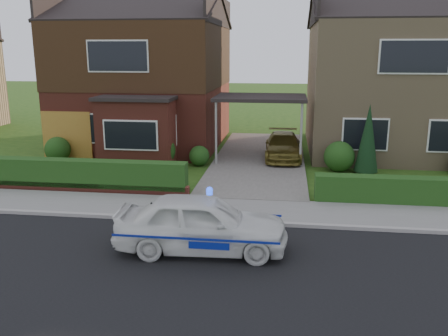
# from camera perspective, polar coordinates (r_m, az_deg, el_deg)

# --- Properties ---
(ground) EXTENTS (120.00, 120.00, 0.00)m
(ground) POSITION_cam_1_polar(r_m,az_deg,el_deg) (10.28, 0.55, -12.86)
(ground) COLOR #224A13
(ground) RESTS_ON ground
(road) EXTENTS (60.00, 6.00, 0.02)m
(road) POSITION_cam_1_polar(r_m,az_deg,el_deg) (10.28, 0.55, -12.86)
(road) COLOR black
(road) RESTS_ON ground
(kerb) EXTENTS (60.00, 0.16, 0.12)m
(kerb) POSITION_cam_1_polar(r_m,az_deg,el_deg) (13.03, 2.21, -6.59)
(kerb) COLOR #9E9993
(kerb) RESTS_ON ground
(sidewalk) EXTENTS (60.00, 2.00, 0.10)m
(sidewalk) POSITION_cam_1_polar(r_m,az_deg,el_deg) (14.02, 2.61, -5.13)
(sidewalk) COLOR slate
(sidewalk) RESTS_ON ground
(driveway) EXTENTS (3.80, 12.00, 0.12)m
(driveway) POSITION_cam_1_polar(r_m,az_deg,el_deg) (20.65, 4.30, 1.14)
(driveway) COLOR #666059
(driveway) RESTS_ON ground
(house_left) EXTENTS (7.50, 9.53, 7.25)m
(house_left) POSITION_cam_1_polar(r_m,az_deg,el_deg) (24.03, -9.30, 11.84)
(house_left) COLOR brown
(house_left) RESTS_ON ground
(house_right) EXTENTS (7.50, 8.06, 7.25)m
(house_right) POSITION_cam_1_polar(r_m,az_deg,el_deg) (23.59, 19.39, 10.85)
(house_right) COLOR tan
(house_right) RESTS_ON ground
(carport_link) EXTENTS (3.80, 3.00, 2.77)m
(carport_link) POSITION_cam_1_polar(r_m,az_deg,el_deg) (20.18, 4.43, 8.31)
(carport_link) COLOR black
(carport_link) RESTS_ON ground
(garage_door) EXTENTS (2.20, 0.10, 2.10)m
(garage_door) POSITION_cam_1_polar(r_m,az_deg,el_deg) (21.54, -18.35, 3.69)
(garage_door) COLOR #955C20
(garage_door) RESTS_ON ground
(dwarf_wall) EXTENTS (7.70, 0.25, 0.36)m
(dwarf_wall) POSITION_cam_1_polar(r_m,az_deg,el_deg) (16.59, -17.39, -2.26)
(dwarf_wall) COLOR brown
(dwarf_wall) RESTS_ON ground
(hedge_left) EXTENTS (7.50, 0.55, 0.90)m
(hedge_left) POSITION_cam_1_polar(r_m,az_deg,el_deg) (16.77, -17.13, -2.71)
(hedge_left) COLOR #133C15
(hedge_left) RESTS_ON ground
(hedge_right) EXTENTS (7.50, 0.55, 0.80)m
(hedge_right) POSITION_cam_1_polar(r_m,az_deg,el_deg) (15.89, 24.43, -4.29)
(hedge_right) COLOR #133C15
(hedge_right) RESTS_ON ground
(shrub_left_far) EXTENTS (1.08, 1.08, 1.08)m
(shrub_left_far) POSITION_cam_1_polar(r_m,az_deg,el_deg) (21.34, -19.38, 2.12)
(shrub_left_far) COLOR #133C15
(shrub_left_far) RESTS_ON ground
(shrub_left_mid) EXTENTS (1.32, 1.32, 1.32)m
(shrub_left_mid) POSITION_cam_1_polar(r_m,az_deg,el_deg) (19.51, -7.79, 2.09)
(shrub_left_mid) COLOR #133C15
(shrub_left_mid) RESTS_ON ground
(shrub_left_near) EXTENTS (0.84, 0.84, 0.84)m
(shrub_left_near) POSITION_cam_1_polar(r_m,az_deg,el_deg) (19.49, -2.99, 1.47)
(shrub_left_near) COLOR #133C15
(shrub_left_near) RESTS_ON ground
(shrub_right_near) EXTENTS (1.20, 1.20, 1.20)m
(shrub_right_near) POSITION_cam_1_polar(r_m,az_deg,el_deg) (19.05, 13.69, 1.35)
(shrub_right_near) COLOR #133C15
(shrub_right_near) RESTS_ON ground
(conifer_a) EXTENTS (0.90, 0.90, 2.60)m
(conifer_a) POSITION_cam_1_polar(r_m,az_deg,el_deg) (18.86, 16.90, 3.19)
(conifer_a) COLOR black
(conifer_a) RESTS_ON ground
(police_car) EXTENTS (3.71, 4.11, 1.54)m
(police_car) POSITION_cam_1_polar(r_m,az_deg,el_deg) (11.20, -2.72, -6.70)
(police_car) COLOR white
(police_car) RESTS_ON ground
(driveway_car) EXTENTS (1.60, 3.74, 1.07)m
(driveway_car) POSITION_cam_1_polar(r_m,az_deg,el_deg) (20.44, 7.12, 2.65)
(driveway_car) COLOR brown
(driveway_car) RESTS_ON driveway
(potted_plant_a) EXTENTS (0.50, 0.42, 0.81)m
(potted_plant_a) POSITION_cam_1_polar(r_m,az_deg,el_deg) (17.29, -17.58, -0.86)
(potted_plant_a) COLOR gray
(potted_plant_a) RESTS_ON ground
(potted_plant_b) EXTENTS (0.44, 0.39, 0.67)m
(potted_plant_b) POSITION_cam_1_polar(r_m,az_deg,el_deg) (19.39, -9.00, 1.00)
(potted_plant_b) COLOR gray
(potted_plant_b) RESTS_ON ground
(potted_plant_c) EXTENTS (0.54, 0.54, 0.72)m
(potted_plant_c) POSITION_cam_1_polar(r_m,az_deg,el_deg) (16.11, -5.67, -1.49)
(potted_plant_c) COLOR gray
(potted_plant_c) RESTS_ON ground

